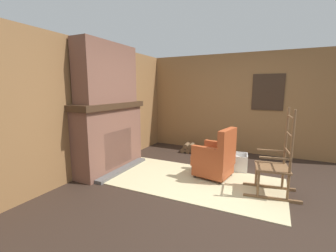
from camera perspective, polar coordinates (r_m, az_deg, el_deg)
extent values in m
plane|color=#2D2119|center=(3.90, 12.46, -15.30)|extent=(14.00, 14.00, 0.00)
cube|color=olive|center=(4.73, -17.10, 4.50)|extent=(0.06, 5.41, 2.49)
cube|color=olive|center=(5.97, 18.25, 5.38)|extent=(5.41, 0.06, 2.49)
cube|color=#382619|center=(5.87, 24.04, 7.85)|extent=(0.70, 0.02, 0.85)
cube|color=silver|center=(5.88, 24.04, 7.85)|extent=(0.66, 0.01, 0.81)
cube|color=#382619|center=(5.87, 24.04, 7.85)|extent=(0.02, 0.02, 0.81)
cube|color=#382619|center=(5.87, 24.04, 7.85)|extent=(0.66, 0.02, 0.02)
cube|color=brown|center=(4.66, -14.49, -3.26)|extent=(0.43, 1.60, 1.24)
cube|color=black|center=(4.59, -12.73, -5.35)|extent=(0.08, 0.83, 0.69)
cube|color=#565451|center=(4.65, -11.34, -10.75)|extent=(0.16, 1.44, 0.06)
cube|color=#3D2819|center=(4.56, -14.84, 5.03)|extent=(0.53, 1.70, 0.11)
cube|color=brown|center=(4.56, -15.18, 12.77)|extent=(0.38, 1.40, 1.12)
cube|color=#C6B789|center=(4.14, 5.67, -13.55)|extent=(3.10, 1.57, 0.01)
cube|color=#A84723|center=(4.30, 11.37, -10.31)|extent=(0.68, 0.67, 0.24)
cube|color=#A84723|center=(4.25, 11.44, -8.40)|extent=(0.72, 0.70, 0.18)
cube|color=#A84723|center=(4.07, 14.82, -4.31)|extent=(0.23, 0.61, 0.51)
cube|color=#A84723|center=(3.98, 9.73, -6.72)|extent=(0.57, 0.19, 0.20)
cube|color=#A84723|center=(4.43, 12.66, -5.16)|extent=(0.57, 0.19, 0.20)
cylinder|color=#332319|center=(4.26, 6.81, -12.56)|extent=(0.06, 0.06, 0.06)
cylinder|color=#332319|center=(4.65, 9.73, -10.67)|extent=(0.06, 0.06, 0.06)
cylinder|color=#332319|center=(4.06, 13.14, -13.87)|extent=(0.06, 0.06, 0.06)
cylinder|color=#332319|center=(4.47, 15.58, -11.73)|extent=(0.06, 0.06, 0.06)
cube|color=brown|center=(3.79, 24.87, -16.41)|extent=(0.80, 0.15, 0.04)
cube|color=brown|center=(4.17, 24.14, -13.93)|extent=(0.80, 0.15, 0.04)
cylinder|color=brown|center=(3.68, 21.94, -13.40)|extent=(0.04, 0.04, 0.38)
cylinder|color=brown|center=(4.08, 21.51, -11.14)|extent=(0.04, 0.04, 0.38)
cylinder|color=brown|center=(3.74, 28.21, -13.51)|extent=(0.04, 0.04, 0.38)
cylinder|color=brown|center=(4.13, 27.15, -11.28)|extent=(0.04, 0.04, 0.38)
cube|color=brown|center=(3.83, 24.91, -9.50)|extent=(0.53, 0.56, 0.02)
cylinder|color=brown|center=(3.55, 29.03, -3.76)|extent=(0.04, 0.04, 0.92)
cylinder|color=brown|center=(3.96, 27.85, -2.41)|extent=(0.04, 0.04, 0.92)
cylinder|color=brown|center=(3.79, 28.19, -5.78)|extent=(0.08, 0.41, 0.03)
cylinder|color=brown|center=(3.74, 28.49, -1.95)|extent=(0.08, 0.41, 0.03)
cylinder|color=brown|center=(3.70, 28.81, 1.98)|extent=(0.08, 0.41, 0.03)
cube|color=brown|center=(3.57, 25.56, -7.41)|extent=(0.42, 0.10, 0.02)
cube|color=brown|center=(3.98, 24.74, -5.70)|extent=(0.42, 0.10, 0.02)
cylinder|color=brown|center=(5.90, 4.20, -5.88)|extent=(0.16, 0.37, 0.12)
cylinder|color=brown|center=(5.87, 5.40, -5.98)|extent=(0.16, 0.37, 0.12)
cylinder|color=brown|center=(5.85, 6.62, -6.07)|extent=(0.16, 0.37, 0.12)
cylinder|color=brown|center=(5.86, 4.82, -4.91)|extent=(0.16, 0.37, 0.12)
cylinder|color=brown|center=(5.83, 6.03, -5.01)|extent=(0.16, 0.37, 0.12)
cube|color=white|center=(4.83, 16.49, -10.48)|extent=(0.53, 0.44, 0.01)
cube|color=white|center=(4.78, 19.41, -8.81)|extent=(0.06, 0.38, 0.33)
cube|color=white|center=(4.79, 13.76, -8.52)|extent=(0.06, 0.38, 0.33)
cube|color=white|center=(4.95, 16.63, -8.04)|extent=(0.48, 0.08, 0.33)
cube|color=white|center=(4.61, 16.53, -9.37)|extent=(0.48, 0.08, 0.33)
ellipsoid|color=white|center=(4.77, 16.59, -8.49)|extent=(0.42, 0.35, 0.20)
ellipsoid|color=silver|center=(4.39, -17.56, 6.02)|extent=(0.11, 0.11, 0.09)
cylinder|color=white|center=(4.39, -17.64, 7.61)|extent=(0.06, 0.06, 0.16)
cube|color=gray|center=(4.93, -11.93, 6.89)|extent=(0.15, 0.25, 0.14)
cube|color=silver|center=(4.88, -11.18, 6.97)|extent=(0.01, 0.04, 0.02)
cylinder|color=gold|center=(4.56, -15.93, 7.11)|extent=(0.06, 0.23, 0.23)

